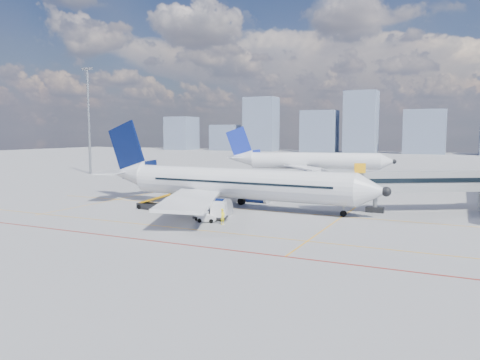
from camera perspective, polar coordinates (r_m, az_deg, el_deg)
The scene contains 11 objects.
ground at distance 54.82m, azimuth -4.06°, elevation -4.71°, with size 420.00×420.00×0.00m, color gray.
apron_markings at distance 51.81m, azimuth -6.75°, elevation -5.35°, with size 90.00×35.12×0.01m.
jet_bridge at distance 64.23m, azimuth 22.53°, elevation -0.23°, with size 23.55×15.78×6.30m.
floodlight_mast_nw at distance 119.22m, azimuth -17.96°, elevation 7.24°, with size 3.20×0.61×25.45m.
distant_skyline at distance 239.16m, azimuth 17.63°, elevation 5.85°, with size 253.29×15.60×30.56m.
main_aircraft at distance 62.62m, azimuth -1.56°, elevation -0.41°, with size 41.86×36.46×12.20m.
second_aircraft at distance 113.11m, azimuth 8.22°, elevation 2.30°, with size 39.58×33.87×11.78m.
baggage_tug at distance 52.61m, azimuth -4.19°, elevation -4.47°, with size 2.05×1.47×1.31m.
cargo_dolly at distance 53.72m, azimuth -3.61°, elevation -3.68°, with size 4.13×2.66×2.09m.
belt_loader at distance 61.89m, azimuth -10.60°, elevation -2.99°, with size 6.17×2.35×2.47m.
ramp_worker at distance 51.12m, azimuth -2.12°, elevation -4.47°, with size 0.64×0.42×1.75m, color yellow.
Camera 1 is at (26.50, -46.94, 9.98)m, focal length 35.00 mm.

